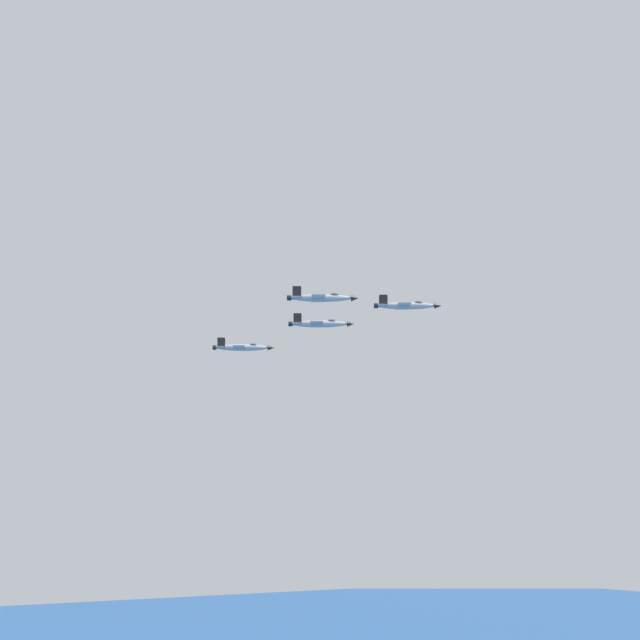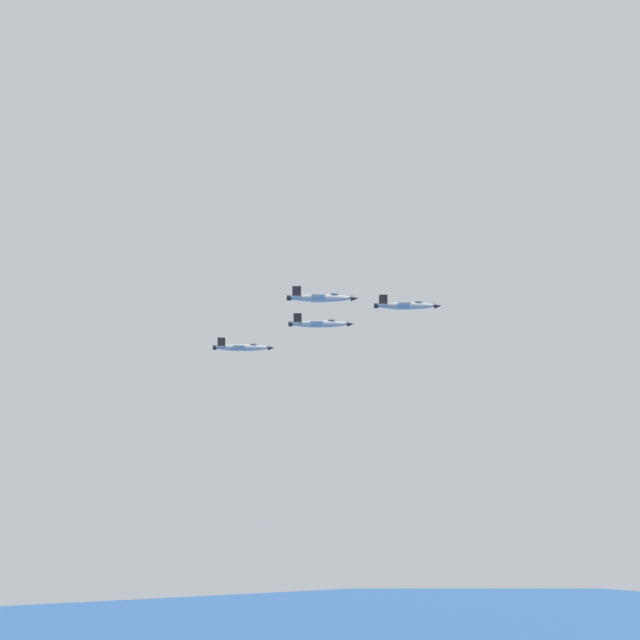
% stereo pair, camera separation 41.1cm
% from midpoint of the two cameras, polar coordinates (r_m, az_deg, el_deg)
% --- Properties ---
extents(jet_lead, '(10.20, 12.84, 3.07)m').
position_cam_midpoint_polar(jet_lead, '(264.59, 3.98, 0.68)').
color(jet_lead, '#9EA3A8').
extents(jet_left_wingman, '(10.58, 13.10, 3.15)m').
position_cam_midpoint_polar(jet_left_wingman, '(279.03, -0.05, -0.17)').
color(jet_left_wingman, '#9EA3A8').
extents(jet_right_wingman, '(9.94, 12.97, 3.07)m').
position_cam_midpoint_polar(jet_right_wingman, '(248.15, 0.01, 1.04)').
color(jet_right_wingman, '#9EA3A8').
extents(jet_left_outer, '(10.08, 13.14, 3.11)m').
position_cam_midpoint_polar(jet_left_outer, '(294.53, -3.67, -1.27)').
color(jet_left_outer, '#9EA3A8').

